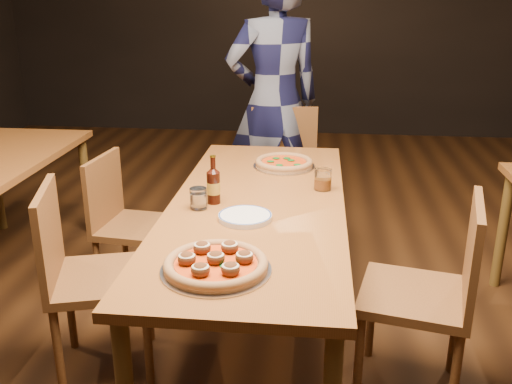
# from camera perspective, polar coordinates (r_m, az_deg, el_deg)

# --- Properties ---
(ground) EXTENTS (9.00, 9.00, 0.00)m
(ground) POSITION_cam_1_polar(r_m,az_deg,el_deg) (2.98, 0.11, -14.70)
(ground) COLOR black
(table_main) EXTENTS (0.80, 2.00, 0.75)m
(table_main) POSITION_cam_1_polar(r_m,az_deg,el_deg) (2.66, 0.12, -2.52)
(table_main) COLOR brown
(table_main) RESTS_ON ground
(chair_main_nw) EXTENTS (0.54, 0.54, 0.94)m
(chair_main_nw) POSITION_cam_1_polar(r_m,az_deg,el_deg) (2.66, -15.14, -8.21)
(chair_main_nw) COLOR #5B3317
(chair_main_nw) RESTS_ON ground
(chair_main_sw) EXTENTS (0.44, 0.44, 0.86)m
(chair_main_sw) POSITION_cam_1_polar(r_m,az_deg,el_deg) (3.26, -11.76, -3.33)
(chair_main_sw) COLOR #5B3317
(chair_main_sw) RESTS_ON ground
(chair_main_e) EXTENTS (0.53, 0.53, 0.95)m
(chair_main_e) POSITION_cam_1_polar(r_m,az_deg,el_deg) (2.52, 15.56, -9.80)
(chair_main_e) COLOR #5B3317
(chair_main_e) RESTS_ON ground
(chair_end) EXTENTS (0.49, 0.49, 0.97)m
(chair_end) POSITION_cam_1_polar(r_m,az_deg,el_deg) (3.82, 2.88, 1.38)
(chair_end) COLOR #5B3317
(chair_end) RESTS_ON ground
(pizza_meatball) EXTENTS (0.39, 0.39, 0.07)m
(pizza_meatball) POSITION_cam_1_polar(r_m,az_deg,el_deg) (2.00, -4.04, -7.19)
(pizza_meatball) COLOR #B7B7BF
(pizza_meatball) RESTS_ON table_main
(pizza_margherita) EXTENTS (0.34, 0.34, 0.05)m
(pizza_margherita) POSITION_cam_1_polar(r_m,az_deg,el_deg) (3.16, 2.82, 2.92)
(pizza_margherita) COLOR #B7B7BF
(pizza_margherita) RESTS_ON table_main
(plate_stack) EXTENTS (0.23, 0.23, 0.02)m
(plate_stack) POSITION_cam_1_polar(r_m,az_deg,el_deg) (2.44, -1.10, -2.50)
(plate_stack) COLOR white
(plate_stack) RESTS_ON table_main
(beer_bottle) EXTENTS (0.06, 0.06, 0.22)m
(beer_bottle) POSITION_cam_1_polar(r_m,az_deg,el_deg) (2.61, -4.27, 0.54)
(beer_bottle) COLOR black
(beer_bottle) RESTS_ON table_main
(water_glass) EXTENTS (0.08, 0.08, 0.10)m
(water_glass) POSITION_cam_1_polar(r_m,az_deg,el_deg) (2.56, -5.79, -0.64)
(water_glass) COLOR white
(water_glass) RESTS_ON table_main
(amber_glass) EXTENTS (0.08, 0.08, 0.10)m
(amber_glass) POSITION_cam_1_polar(r_m,az_deg,el_deg) (2.80, 6.70, 1.26)
(amber_glass) COLOR #A55412
(amber_glass) RESTS_ON table_main
(diner) EXTENTS (0.81, 0.69, 1.88)m
(diner) POSITION_cam_1_polar(r_m,az_deg,el_deg) (3.98, 1.81, 8.93)
(diner) COLOR black
(diner) RESTS_ON ground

